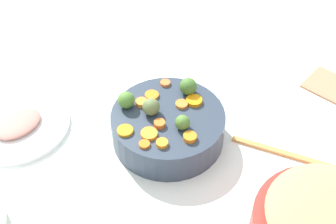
# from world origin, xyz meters

# --- Properties ---
(tabletop) EXTENTS (2.40, 2.40, 0.02)m
(tabletop) POSITION_xyz_m (0.00, 0.00, 0.01)
(tabletop) COLOR silver
(tabletop) RESTS_ON ground
(serving_bowl_carrots) EXTENTS (0.27, 0.27, 0.08)m
(serving_bowl_carrots) POSITION_xyz_m (0.02, -0.05, 0.06)
(serving_bowl_carrots) COLOR #2F3A4B
(serving_bowl_carrots) RESTS_ON tabletop
(stuffing_mound) EXTENTS (0.23, 0.23, 0.05)m
(stuffing_mound) POSITION_xyz_m (-0.39, -0.04, 0.16)
(stuffing_mound) COLOR tan
(stuffing_mound) RESTS_ON metal_pot
(carrot_slice_0) EXTENTS (0.05, 0.05, 0.01)m
(carrot_slice_0) POSITION_xyz_m (0.01, 0.02, 0.10)
(carrot_slice_0) COLOR orange
(carrot_slice_0) RESTS_ON serving_bowl_carrots
(carrot_slice_1) EXTENTS (0.04, 0.04, 0.01)m
(carrot_slice_1) POSITION_xyz_m (-0.06, -0.04, 0.10)
(carrot_slice_1) COLOR orange
(carrot_slice_1) RESTS_ON serving_bowl_carrots
(carrot_slice_2) EXTENTS (0.04, 0.04, 0.01)m
(carrot_slice_2) POSITION_xyz_m (0.09, -0.04, 0.10)
(carrot_slice_2) COLOR orange
(carrot_slice_2) RESTS_ON serving_bowl_carrots
(carrot_slice_3) EXTENTS (0.03, 0.03, 0.01)m
(carrot_slice_3) POSITION_xyz_m (0.01, -0.02, 0.10)
(carrot_slice_3) COLOR orange
(carrot_slice_3) RESTS_ON serving_bowl_carrots
(carrot_slice_4) EXTENTS (0.04, 0.04, 0.01)m
(carrot_slice_4) POSITION_xyz_m (0.10, -0.07, 0.10)
(carrot_slice_4) COLOR orange
(carrot_slice_4) RESTS_ON serving_bowl_carrots
(carrot_slice_5) EXTENTS (0.04, 0.04, 0.01)m
(carrot_slice_5) POSITION_xyz_m (-0.03, 0.02, 0.10)
(carrot_slice_5) COLOR orange
(carrot_slice_5) RESTS_ON serving_bowl_carrots
(carrot_slice_6) EXTENTS (0.05, 0.05, 0.01)m
(carrot_slice_6) POSITION_xyz_m (0.01, -0.13, 0.10)
(carrot_slice_6) COLOR orange
(carrot_slice_6) RESTS_ON serving_bowl_carrots
(carrot_slice_7) EXTENTS (0.03, 0.03, 0.01)m
(carrot_slice_7) POSITION_xyz_m (-0.01, 0.05, 0.10)
(carrot_slice_7) COLOR orange
(carrot_slice_7) RESTS_ON serving_bowl_carrots
(carrot_slice_8) EXTENTS (0.04, 0.04, 0.01)m
(carrot_slice_8) POSITION_xyz_m (0.05, 0.05, 0.10)
(carrot_slice_8) COLOR orange
(carrot_slice_8) RESTS_ON serving_bowl_carrots
(carrot_slice_9) EXTENTS (0.03, 0.03, 0.01)m
(carrot_slice_9) POSITION_xyz_m (0.11, -0.13, 0.10)
(carrot_slice_9) COLOR orange
(carrot_slice_9) RESTS_ON serving_bowl_carrots
(carrot_slice_10) EXTENTS (0.04, 0.04, 0.01)m
(carrot_slice_10) POSITION_xyz_m (0.02, -0.10, 0.10)
(carrot_slice_10) COLOR orange
(carrot_slice_10) RESTS_ON serving_bowl_carrots
(brussels_sprout_0) EXTENTS (0.04, 0.04, 0.04)m
(brussels_sprout_0) POSITION_xyz_m (0.05, -0.14, 0.12)
(brussels_sprout_0) COLOR #426D2D
(brussels_sprout_0) RESTS_ON serving_bowl_carrots
(brussels_sprout_1) EXTENTS (0.04, 0.04, 0.04)m
(brussels_sprout_1) POSITION_xyz_m (0.11, -0.01, 0.12)
(brussels_sprout_1) COLOR #4D7B31
(brussels_sprout_1) RESTS_ON serving_bowl_carrots
(brussels_sprout_2) EXTENTS (0.03, 0.03, 0.03)m
(brussels_sprout_2) POSITION_xyz_m (-0.03, -0.05, 0.12)
(brussels_sprout_2) COLOR #4D7530
(brussels_sprout_2) RESTS_ON serving_bowl_carrots
(brussels_sprout_3) EXTENTS (0.04, 0.04, 0.04)m
(brussels_sprout_3) POSITION_xyz_m (0.06, -0.03, 0.12)
(brussels_sprout_3) COLOR #5D6D40
(brussels_sprout_3) RESTS_ON serving_bowl_carrots
(wooden_spoon) EXTENTS (0.31, 0.16, 0.01)m
(wooden_spoon) POSITION_xyz_m (-0.30, -0.25, 0.03)
(wooden_spoon) COLOR #BE8649
(wooden_spoon) RESTS_ON tabletop
(ham_plate) EXTENTS (0.25, 0.25, 0.01)m
(ham_plate) POSITION_xyz_m (0.31, 0.19, 0.03)
(ham_plate) COLOR white
(ham_plate) RESTS_ON tabletop
(ham_slice_main) EXTENTS (0.09, 0.13, 0.02)m
(ham_slice_main) POSITION_xyz_m (0.30, 0.19, 0.04)
(ham_slice_main) COLOR tan
(ham_slice_main) RESTS_ON ham_plate
(dish_towel) EXTENTS (0.16, 0.12, 0.01)m
(dish_towel) POSITION_xyz_m (-0.16, -0.50, 0.02)
(dish_towel) COLOR tan
(dish_towel) RESTS_ON tabletop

